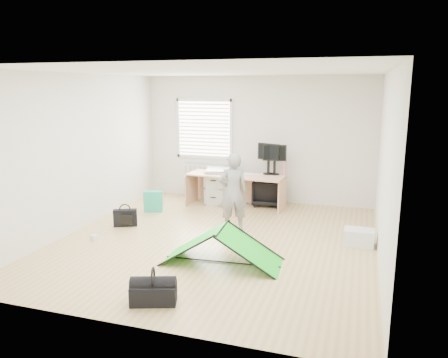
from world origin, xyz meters
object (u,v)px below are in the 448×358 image
(filing_cabinet, at_px, (218,186))
(desk, at_px, (235,191))
(thermos, at_px, (284,168))
(duffel_bag, at_px, (154,294))
(person, at_px, (233,192))
(monitor_right, at_px, (275,164))
(office_chair, at_px, (267,192))
(kite, at_px, (222,246))
(storage_crate, at_px, (359,237))
(laptop_bag, at_px, (125,218))
(monitor_left, at_px, (268,163))

(filing_cabinet, bearing_deg, desk, -41.59)
(thermos, bearing_deg, duffel_bag, -98.80)
(person, bearing_deg, filing_cabinet, -90.01)
(monitor_right, distance_m, office_chair, 0.66)
(office_chair, bearing_deg, person, 76.53)
(kite, bearing_deg, desk, 98.22)
(desk, relative_size, filing_cabinet, 2.68)
(desk, distance_m, person, 1.60)
(storage_crate, distance_m, duffel_bag, 3.52)
(desk, distance_m, monitor_right, 0.99)
(storage_crate, distance_m, laptop_bag, 4.04)
(monitor_left, height_order, monitor_right, monitor_left)
(office_chair, bearing_deg, desk, 21.46)
(desk, relative_size, thermos, 7.32)
(person, bearing_deg, monitor_right, -127.79)
(desk, bearing_deg, duffel_bag, -82.49)
(filing_cabinet, xyz_separation_m, laptop_bag, (-1.07, -2.08, -0.22))
(desk, relative_size, kite, 1.19)
(laptop_bag, bearing_deg, office_chair, 20.91)
(office_chair, bearing_deg, kite, 83.97)
(office_chair, bearing_deg, storage_crate, 127.92)
(monitor_right, relative_size, storage_crate, 1.04)
(filing_cabinet, xyz_separation_m, monitor_right, (1.21, 0.05, 0.54))
(filing_cabinet, relative_size, laptop_bag, 1.81)
(monitor_right, bearing_deg, thermos, -3.78)
(monitor_left, bearing_deg, person, -78.19)
(monitor_right, height_order, kite, monitor_right)
(laptop_bag, bearing_deg, thermos, 15.85)
(thermos, xyz_separation_m, kite, (-0.31, -3.21, -0.56))
(person, distance_m, storage_crate, 2.18)
(desk, distance_m, storage_crate, 2.97)
(storage_crate, bearing_deg, kite, -144.03)
(monitor_left, bearing_deg, thermos, 22.23)
(thermos, bearing_deg, office_chair, 172.78)
(filing_cabinet, height_order, monitor_left, monitor_left)
(duffel_bag, bearing_deg, laptop_bag, 107.45)
(filing_cabinet, xyz_separation_m, person, (0.85, -1.73, 0.32))
(monitor_left, relative_size, office_chair, 0.82)
(person, bearing_deg, laptop_bag, -15.78)
(desk, xyz_separation_m, storage_crate, (2.50, -1.58, -0.21))
(thermos, relative_size, laptop_bag, 0.66)
(monitor_right, xyz_separation_m, office_chair, (-0.16, 0.06, -0.64))
(storage_crate, bearing_deg, desk, 147.66)
(monitor_left, xyz_separation_m, laptop_bag, (-2.16, -2.12, -0.76))
(filing_cabinet, height_order, office_chair, filing_cabinet)
(filing_cabinet, distance_m, monitor_left, 1.22)
(filing_cabinet, bearing_deg, monitor_left, -13.24)
(duffel_bag, bearing_deg, desk, 74.64)
(thermos, bearing_deg, laptop_bag, -139.37)
(monitor_right, distance_m, kite, 3.26)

